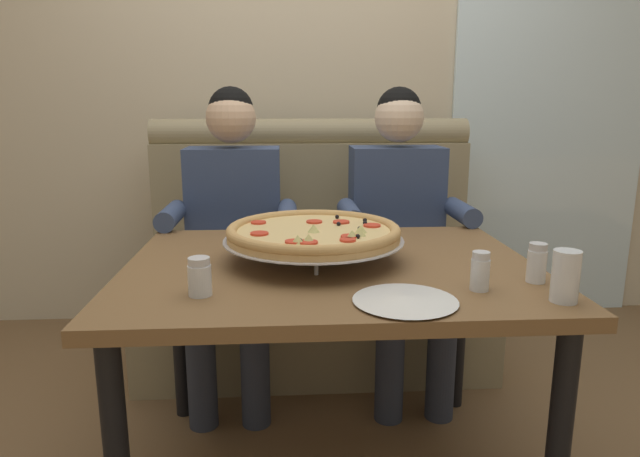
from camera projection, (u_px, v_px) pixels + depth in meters
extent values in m
cube|color=beige|center=(308.00, 66.00, 3.02)|extent=(6.00, 0.12, 2.80)
cube|color=white|center=(554.00, 67.00, 3.03)|extent=(1.10, 0.02, 2.80)
cube|color=#998966|center=(316.00, 317.00, 2.60)|extent=(1.58, 0.60, 0.46)
cube|color=#998966|center=(311.00, 206.00, 2.88)|extent=(1.58, 0.18, 0.65)
cylinder|color=#998966|center=(311.00, 133.00, 2.80)|extent=(1.58, 0.14, 0.14)
cube|color=brown|center=(330.00, 269.00, 1.69)|extent=(1.23, 0.96, 0.04)
cylinder|color=black|center=(558.00, 451.00, 1.41)|extent=(0.06, 0.06, 0.69)
cylinder|color=black|center=(180.00, 332.00, 2.14)|extent=(0.06, 0.06, 0.69)
cylinder|color=black|center=(459.00, 325.00, 2.21)|extent=(0.06, 0.06, 0.69)
cube|color=#2D3342|center=(232.00, 272.00, 2.27)|extent=(0.34, 0.40, 0.15)
cylinder|color=#2D3342|center=(202.00, 370.00, 2.08)|extent=(0.11, 0.11, 0.46)
cylinder|color=#2D3342|center=(255.00, 368.00, 2.10)|extent=(0.11, 0.11, 0.46)
cube|color=#38476B|center=(235.00, 212.00, 2.44)|extent=(0.40, 0.22, 0.56)
cylinder|color=#38476B|center=(171.00, 216.00, 2.20)|extent=(0.08, 0.28, 0.08)
cylinder|color=#38476B|center=(287.00, 214.00, 2.23)|extent=(0.08, 0.28, 0.08)
sphere|color=#DBB28E|center=(231.00, 118.00, 2.33)|extent=(0.21, 0.21, 0.21)
sphere|color=black|center=(231.00, 109.00, 2.33)|extent=(0.19, 0.19, 0.19)
cube|color=#2D3342|center=(404.00, 268.00, 2.31)|extent=(0.34, 0.40, 0.15)
cylinder|color=#2D3342|center=(390.00, 364.00, 2.13)|extent=(0.11, 0.11, 0.46)
cylinder|color=#2D3342|center=(441.00, 363.00, 2.14)|extent=(0.11, 0.11, 0.46)
cube|color=#38476B|center=(395.00, 210.00, 2.48)|extent=(0.40, 0.22, 0.56)
cylinder|color=#38476B|center=(350.00, 213.00, 2.24)|extent=(0.08, 0.28, 0.08)
cylinder|color=#38476B|center=(462.00, 212.00, 2.27)|extent=(0.08, 0.28, 0.08)
sphere|color=beige|center=(399.00, 118.00, 2.37)|extent=(0.21, 0.21, 0.21)
sphere|color=black|center=(399.00, 109.00, 2.37)|extent=(0.19, 0.19, 0.19)
cylinder|color=silver|center=(316.00, 264.00, 1.57)|extent=(0.01, 0.01, 0.07)
cylinder|color=silver|center=(273.00, 245.00, 1.77)|extent=(0.01, 0.01, 0.07)
cylinder|color=silver|center=(351.00, 244.00, 1.79)|extent=(0.01, 0.01, 0.07)
torus|color=silver|center=(314.00, 242.00, 1.70)|extent=(0.30, 0.30, 0.01)
cylinder|color=silver|center=(314.00, 239.00, 1.70)|extent=(0.55, 0.55, 0.00)
cylinder|color=tan|center=(314.00, 236.00, 1.70)|extent=(0.53, 0.53, 0.02)
torus|color=tan|center=(314.00, 230.00, 1.69)|extent=(0.53, 0.53, 0.03)
cylinder|color=#E5C17A|center=(314.00, 231.00, 1.70)|extent=(0.47, 0.47, 0.01)
cylinder|color=red|center=(350.00, 237.00, 1.60)|extent=(0.05, 0.05, 0.01)
cylinder|color=red|center=(341.00, 222.00, 1.79)|extent=(0.05, 0.05, 0.01)
cylinder|color=red|center=(314.00, 222.00, 1.80)|extent=(0.05, 0.05, 0.01)
cylinder|color=red|center=(348.00, 240.00, 1.56)|extent=(0.05, 0.05, 0.01)
cylinder|color=red|center=(259.00, 233.00, 1.63)|extent=(0.05, 0.05, 0.01)
cylinder|color=red|center=(294.00, 242.00, 1.54)|extent=(0.05, 0.05, 0.01)
cylinder|color=red|center=(308.00, 242.00, 1.53)|extent=(0.05, 0.05, 0.01)
cylinder|color=red|center=(258.00, 222.00, 1.79)|extent=(0.05, 0.05, 0.01)
cylinder|color=red|center=(372.00, 225.00, 1.74)|extent=(0.05, 0.05, 0.01)
sphere|color=black|center=(339.00, 224.00, 1.75)|extent=(0.01, 0.01, 0.01)
sphere|color=black|center=(337.00, 217.00, 1.86)|extent=(0.01, 0.01, 0.01)
sphere|color=black|center=(365.00, 223.00, 1.77)|extent=(0.01, 0.01, 0.01)
sphere|color=black|center=(300.00, 241.00, 1.54)|extent=(0.01, 0.01, 0.01)
sphere|color=black|center=(360.00, 228.00, 1.69)|extent=(0.01, 0.01, 0.01)
sphere|color=black|center=(365.00, 220.00, 1.81)|extent=(0.01, 0.01, 0.01)
sphere|color=black|center=(365.00, 223.00, 1.76)|extent=(0.01, 0.01, 0.01)
sphere|color=black|center=(358.00, 236.00, 1.59)|extent=(0.01, 0.01, 0.01)
cone|color=#CCC675|center=(361.00, 229.00, 1.66)|extent=(0.04, 0.04, 0.02)
cone|color=#CCC675|center=(314.00, 228.00, 1.66)|extent=(0.04, 0.04, 0.02)
cone|color=#CCC675|center=(309.00, 238.00, 1.54)|extent=(0.04, 0.04, 0.02)
cone|color=#CCC675|center=(360.00, 232.00, 1.62)|extent=(0.04, 0.04, 0.02)
cone|color=#CCC675|center=(298.00, 239.00, 1.53)|extent=(0.04, 0.04, 0.02)
cone|color=#CCC675|center=(352.00, 234.00, 1.59)|extent=(0.04, 0.04, 0.02)
cylinder|color=white|center=(200.00, 280.00, 1.40)|extent=(0.06, 0.06, 0.08)
cylinder|color=silver|center=(200.00, 287.00, 1.40)|extent=(0.05, 0.05, 0.04)
cylinder|color=silver|center=(199.00, 261.00, 1.39)|extent=(0.05, 0.05, 0.02)
cylinder|color=white|center=(537.00, 266.00, 1.50)|extent=(0.05, 0.05, 0.09)
cylinder|color=#4C6633|center=(536.00, 271.00, 1.51)|extent=(0.04, 0.04, 0.06)
cylinder|color=silver|center=(538.00, 247.00, 1.49)|extent=(0.05, 0.05, 0.02)
cylinder|color=white|center=(480.00, 275.00, 1.44)|extent=(0.05, 0.05, 0.08)
cylinder|color=#A82D19|center=(479.00, 281.00, 1.44)|extent=(0.04, 0.04, 0.05)
cylinder|color=silver|center=(481.00, 256.00, 1.43)|extent=(0.04, 0.04, 0.02)
cylinder|color=white|center=(405.00, 301.00, 1.36)|extent=(0.18, 0.18, 0.01)
cone|color=white|center=(405.00, 298.00, 1.35)|extent=(0.26, 0.26, 0.01)
cylinder|color=silver|center=(566.00, 276.00, 1.35)|extent=(0.07, 0.07, 0.13)
cylinder|color=white|center=(565.00, 286.00, 1.35)|extent=(0.06, 0.06, 0.08)
cylinder|color=black|center=(502.00, 250.00, 3.82)|extent=(0.02, 0.02, 0.44)
cylinder|color=black|center=(537.00, 248.00, 3.87)|extent=(0.02, 0.02, 0.44)
cylinder|color=black|center=(484.00, 241.00, 4.07)|extent=(0.02, 0.02, 0.44)
cylinder|color=black|center=(517.00, 240.00, 4.12)|extent=(0.02, 0.02, 0.44)
cylinder|color=black|center=(512.00, 213.00, 3.92)|extent=(0.40, 0.40, 0.02)
cube|color=black|center=(503.00, 182.00, 4.03)|extent=(0.32, 0.06, 0.42)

